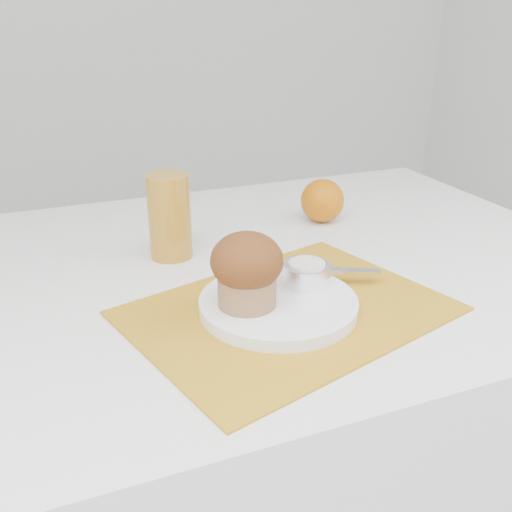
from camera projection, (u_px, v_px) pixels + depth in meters
name	position (u px, v px, depth m)	size (l,w,h in m)	color
table	(241.00, 446.00, 1.06)	(1.20, 0.80, 0.75)	white
placemat	(288.00, 311.00, 0.77)	(0.41, 0.30, 0.00)	#BF861A
plate	(278.00, 304.00, 0.76)	(0.21, 0.21, 0.02)	white
ramekin	(307.00, 274.00, 0.79)	(0.07, 0.07, 0.03)	white
cream	(307.00, 264.00, 0.79)	(0.05, 0.05, 0.01)	white
raspberry_near	(292.00, 277.00, 0.80)	(0.02, 0.02, 0.02)	#5E0206
raspberry_far	(299.00, 278.00, 0.80)	(0.02, 0.02, 0.02)	#63021B
butter_knife	(320.00, 270.00, 0.84)	(0.18, 0.01, 0.00)	silver
orange	(322.00, 201.00, 1.08)	(0.08, 0.08, 0.08)	#C76507
juice_glass	(170.00, 216.00, 0.91)	(0.07, 0.07, 0.14)	#B47B21
muffin	(247.00, 269.00, 0.72)	(0.10, 0.10, 0.10)	#A0764D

